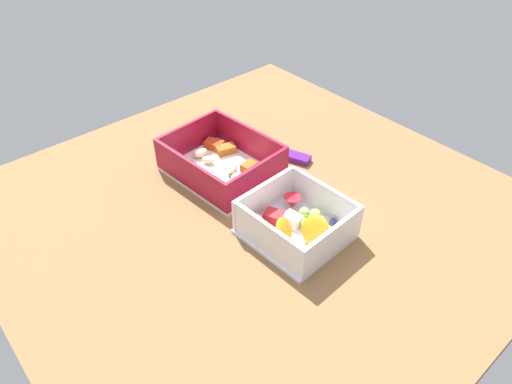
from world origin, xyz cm
name	(u,v)px	position (x,y,z in cm)	size (l,w,h in cm)	color
table_surface	(256,211)	(0.00, 0.00, 1.00)	(80.00, 80.00, 2.00)	brown
pasta_container	(222,163)	(-11.20, 1.59, 4.07)	(19.92, 16.36, 6.55)	white
fruit_bowl	(296,223)	(8.77, 0.53, 4.15)	(14.96, 13.90, 6.20)	white
candy_bar	(292,156)	(-5.89, 14.17, 2.60)	(7.00, 2.40, 1.20)	#51197A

